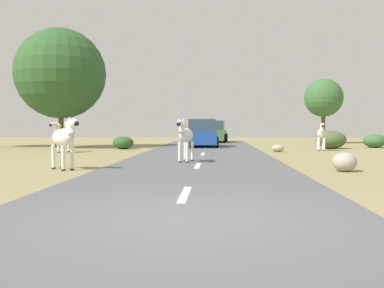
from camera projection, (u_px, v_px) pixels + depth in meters
name	position (u px, v px, depth m)	size (l,w,h in m)	color
ground_plane	(185.00, 219.00, 6.37)	(90.00, 90.00, 0.00)	#8E8456
road	(175.00, 217.00, 6.37)	(6.00, 64.00, 0.05)	#56595B
lane_markings	(168.00, 232.00, 5.37)	(0.16, 56.00, 0.01)	silver
zebra_0	(185.00, 136.00, 15.82)	(0.65, 1.68, 1.59)	silver
zebra_1	(321.00, 134.00, 23.85)	(0.59, 1.66, 1.57)	silver
zebra_2	(64.00, 138.00, 13.46)	(1.36, 1.43, 1.66)	silver
zebra_3	(64.00, 134.00, 22.28)	(0.97, 1.61, 1.62)	silver
car_0	(214.00, 132.00, 35.24)	(2.26, 4.45, 1.74)	#476B38
car_1	(202.00, 134.00, 27.57)	(2.13, 4.39, 1.74)	#1E479E
tree_2	(60.00, 74.00, 26.86)	(5.57, 5.57, 7.39)	brown
tree_3	(324.00, 98.00, 33.56)	(2.96, 2.96, 5.02)	brown
bush_2	(123.00, 143.00, 25.64)	(1.24, 1.12, 0.75)	#2D5628
bush_3	(331.00, 140.00, 26.13)	(1.79, 1.61, 1.07)	#425B2D
bush_4	(375.00, 141.00, 27.25)	(1.42, 1.28, 0.85)	#386633
rock_2	(345.00, 162.00, 13.02)	(0.72, 0.73, 0.57)	#A89E8C
rock_4	(278.00, 148.00, 22.87)	(0.65, 0.60, 0.39)	#A89E8C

